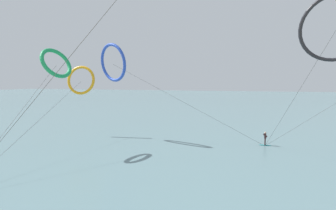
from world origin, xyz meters
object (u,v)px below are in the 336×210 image
at_px(kite_amber, 81,80).
at_px(kite_emerald, 56,63).
at_px(surfer_teal, 265,139).
at_px(kite_cobalt, 113,63).
at_px(kite_charcoal, 336,28).

bearing_deg(kite_amber, kite_emerald, -79.04).
distance_m(surfer_teal, kite_emerald, 26.21).
bearing_deg(kite_amber, surfer_teal, -6.25).
xyz_separation_m(kite_cobalt, kite_amber, (-5.89, 1.06, -2.36)).
height_order(kite_emerald, kite_charcoal, kite_charcoal).
bearing_deg(kite_charcoal, kite_amber, -13.80).
relative_size(kite_amber, kite_emerald, 1.50).
xyz_separation_m(kite_amber, kite_emerald, (2.89, -8.47, 1.87)).
bearing_deg(kite_amber, kite_cobalt, -18.10).
distance_m(kite_amber, kite_charcoal, 31.45).
relative_size(kite_amber, kite_charcoal, 1.49).
relative_size(surfer_teal, kite_charcoal, 0.12).
xyz_separation_m(kite_cobalt, kite_emerald, (-3.00, -7.41, -0.49)).
relative_size(kite_emerald, kite_charcoal, 0.99).
height_order(surfer_teal, kite_charcoal, kite_charcoal).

